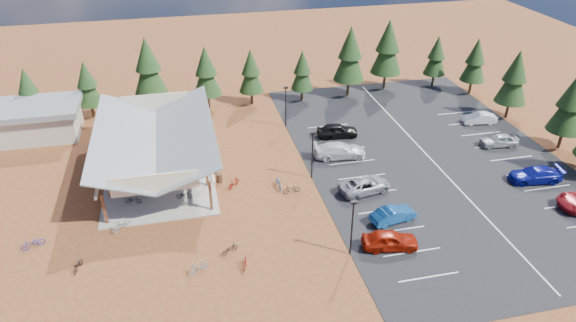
{
  "coord_description": "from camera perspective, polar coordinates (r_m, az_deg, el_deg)",
  "views": [
    {
      "loc": [
        -7.09,
        -40.48,
        27.41
      ],
      "look_at": [
        2.43,
        1.49,
        2.57
      ],
      "focal_mm": 32.0,
      "sensor_mm": 36.0,
      "label": 1
    }
  ],
  "objects": [
    {
      "name": "ground",
      "position": [
        49.4,
        -2.37,
        -3.74
      ],
      "size": [
        140.0,
        140.0,
        0.0
      ],
      "primitive_type": "plane",
      "color": "maroon",
      "rests_on": "ground"
    },
    {
      "name": "bike_8",
      "position": [
        43.9,
        -22.3,
        -10.67
      ],
      "size": [
        0.96,
        1.66,
        0.82
      ],
      "primitive_type": "imported",
      "rotation": [
        0.0,
        0.0,
        -0.28
      ],
      "color": "black",
      "rests_on": "ground"
    },
    {
      "name": "bike_14",
      "position": [
        50.25,
        -1.03,
        -2.39
      ],
      "size": [
        0.72,
        1.93,
        1.0
      ],
      "primitive_type": "imported",
      "rotation": [
        0.0,
        0.0,
        0.03
      ],
      "color": "#1F4D8A",
      "rests_on": "ground"
    },
    {
      "name": "bike_2",
      "position": [
        55.54,
        -16.22,
        -0.3
      ],
      "size": [
        1.55,
        0.65,
        0.79
      ],
      "primitive_type": "imported",
      "rotation": [
        0.0,
        0.0,
        1.65
      ],
      "color": "navy",
      "rests_on": "concrete_pad"
    },
    {
      "name": "pine_3",
      "position": [
        65.99,
        -9.1,
        9.82
      ],
      "size": [
        3.56,
        3.56,
        8.29
      ],
      "color": "#382314",
      "rests_on": "ground"
    },
    {
      "name": "pine_4",
      "position": [
        66.98,
        -4.16,
        9.92
      ],
      "size": [
        3.17,
        3.17,
        7.39
      ],
      "color": "#382314",
      "rests_on": "ground"
    },
    {
      "name": "car_8",
      "position": [
        62.11,
        22.4,
        2.16
      ],
      "size": [
        4.35,
        2.15,
        1.43
      ],
      "primitive_type": "imported",
      "rotation": [
        0.0,
        0.0,
        -1.69
      ],
      "color": "#A4A8AC",
      "rests_on": "asphalt_lot"
    },
    {
      "name": "asphalt_lot",
      "position": [
        57.4,
        15.5,
        0.3
      ],
      "size": [
        27.0,
        44.0,
        0.04
      ],
      "primitive_type": "cube",
      "color": "black",
      "rests_on": "ground"
    },
    {
      "name": "car_2",
      "position": [
        49.89,
        8.54,
        -2.67
      ],
      "size": [
        5.5,
        3.28,
        1.43
      ],
      "primitive_type": "imported",
      "rotation": [
        0.0,
        0.0,
        1.76
      ],
      "color": "gray",
      "rests_on": "asphalt_lot"
    },
    {
      "name": "concrete_pad",
      "position": [
        54.87,
        -14.07,
        -0.91
      ],
      "size": [
        10.6,
        18.6,
        0.1
      ],
      "primitive_type": "cube",
      "color": "gray",
      "rests_on": "ground"
    },
    {
      "name": "car_9",
      "position": [
        66.87,
        20.49,
        4.47
      ],
      "size": [
        4.23,
        2.04,
        1.34
      ],
      "primitive_type": "imported",
      "rotation": [
        0.0,
        0.0,
        -1.73
      ],
      "color": "silver",
      "rests_on": "asphalt_lot"
    },
    {
      "name": "car_7",
      "position": [
        56.52,
        25.77,
        -1.38
      ],
      "size": [
        5.43,
        2.83,
        1.5
      ],
      "primitive_type": "imported",
      "rotation": [
        0.0,
        0.0,
        -1.72
      ],
      "color": "navy",
      "rests_on": "asphalt_lot"
    },
    {
      "name": "bike_16",
      "position": [
        49.33,
        0.42,
        -3.12
      ],
      "size": [
        1.8,
        0.8,
        0.92
      ],
      "primitive_type": "imported",
      "rotation": [
        0.0,
        0.0,
        4.83
      ],
      "color": "black",
      "rests_on": "ground"
    },
    {
      "name": "trash_bin_0",
      "position": [
        51.47,
        -7.64,
        -1.89
      ],
      "size": [
        0.6,
        0.6,
        0.9
      ],
      "primitive_type": "cylinder",
      "color": "#412917",
      "rests_on": "ground"
    },
    {
      "name": "pine_7",
      "position": [
        72.72,
        11.02,
        12.32
      ],
      "size": [
        4.21,
        4.21,
        9.8
      ],
      "color": "#382314",
      "rests_on": "ground"
    },
    {
      "name": "pine_11",
      "position": [
        62.92,
        28.96,
        5.67
      ],
      "size": [
        3.8,
        3.8,
        8.86
      ],
      "color": "#382314",
      "rests_on": "ground"
    },
    {
      "name": "trash_bin_1",
      "position": [
        53.02,
        -8.24,
        -0.91
      ],
      "size": [
        0.6,
        0.6,
        0.9
      ],
      "primitive_type": "cylinder",
      "color": "#412917",
      "rests_on": "ground"
    },
    {
      "name": "pine_5",
      "position": [
        67.92,
        1.59,
        10.03
      ],
      "size": [
        2.98,
        2.98,
        6.94
      ],
      "color": "#382314",
      "rests_on": "ground"
    },
    {
      "name": "pine_2",
      "position": [
        66.99,
        -15.3,
        10.13
      ],
      "size": [
        4.09,
        4.09,
        9.52
      ],
      "color": "#382314",
      "rests_on": "ground"
    },
    {
      "name": "lamp_post_2",
      "position": [
        60.92,
        -0.25,
        6.35
      ],
      "size": [
        0.5,
        0.25,
        5.14
      ],
      "color": "black",
      "rests_on": "ground"
    },
    {
      "name": "bike_pavilion",
      "position": [
        53.09,
        -14.57,
        2.59
      ],
      "size": [
        11.65,
        19.4,
        4.97
      ],
      "color": "#502517",
      "rests_on": "concrete_pad"
    },
    {
      "name": "bike_10",
      "position": [
        47.56,
        -26.49,
        -8.17
      ],
      "size": [
        1.98,
        1.32,
        0.98
      ],
      "primitive_type": "imported",
      "rotation": [
        0.0,
        0.0,
        5.1
      ],
      "color": "navy",
      "rests_on": "ground"
    },
    {
      "name": "bike_13",
      "position": [
        41.04,
        -9.92,
        -11.51
      ],
      "size": [
        1.75,
        1.23,
        1.04
      ],
      "primitive_type": "imported",
      "rotation": [
        0.0,
        0.0,
        5.2
      ],
      "color": "gray",
      "rests_on": "ground"
    },
    {
      "name": "pine_13",
      "position": [
        74.62,
        20.1,
        10.49
      ],
      "size": [
        3.33,
        3.33,
        7.75
      ],
      "color": "#382314",
      "rests_on": "ground"
    },
    {
      "name": "car_3",
      "position": [
        55.39,
        5.78,
        1.17
      ],
      "size": [
        5.79,
        2.89,
        1.62
      ],
      "primitive_type": "imported",
      "rotation": [
        0.0,
        0.0,
        1.46
      ],
      "color": "silver",
      "rests_on": "asphalt_lot"
    },
    {
      "name": "bike_6",
      "position": [
        55.6,
        -12.28,
        0.38
      ],
      "size": [
        1.9,
        1.03,
        0.95
      ],
      "primitive_type": "imported",
      "rotation": [
        0.0,
        0.0,
        1.81
      ],
      "color": "#152696",
      "rests_on": "concrete_pad"
    },
    {
      "name": "bike_0",
      "position": [
        49.88,
        -16.84,
        -4.12
      ],
      "size": [
        1.62,
        0.92,
        0.8
      ],
      "primitive_type": "imported",
      "rotation": [
        0.0,
        0.0,
        1.3
      ],
      "color": "black",
      "rests_on": "concrete_pad"
    },
    {
      "name": "bike_1",
      "position": [
        52.9,
        -14.97,
        -1.62
      ],
      "size": [
        1.67,
        0.89,
        0.97
      ],
      "primitive_type": "imported",
      "rotation": [
        0.0,
        0.0,
        1.29
      ],
      "color": "#919299",
      "rests_on": "concrete_pad"
    },
    {
      "name": "lamp_post_1",
      "position": [
        50.47,
        2.72,
        1.0
      ],
      "size": [
        0.5,
        0.25,
        5.14
      ],
      "color": "black",
      "rests_on": "ground"
    },
    {
      "name": "car_0",
      "position": [
        43.28,
        11.26,
        -8.6
      ],
      "size": [
        4.87,
        2.65,
        1.57
      ],
      "primitive_type": "imported",
      "rotation": [
        0.0,
        0.0,
        1.39
      ],
      "color": "maroon",
      "rests_on": "asphalt_lot"
    },
    {
      "name": "outbuilding",
      "position": [
        65.95,
        -26.57,
        4.05
      ],
      "size": [
        11.0,
        7.0,
        3.9
      ],
      "color": "#ADA593",
      "rests_on": "ground"
    },
    {
      "name": "pine_1",
      "position": [
        67.49,
        -21.43,
        8.01
      ],
      "size": [
        3.13,
        3.13,
        7.3
      ],
      "color": "#382314",
      "rests_on": "ground"
    },
    {
      "name": "bike_3",
      "position": [
        58.57,
        -17.13,
        1.3
      ],
      "size": [
        1.67,
        0.68,
        0.98
      ],
      "primitive_type": "imported",
      "rotation": [
        0.0,
        0.0,
        1.71
      ],
      "color": "maroon",
      "rests_on": "concrete_pad"
    },
    {
      "name": "bike_9",
      "position": [
        46.84,
        -18.03,
        -6.7
      ],
      "size": [
        1.76,
        1.61,
        1.12
      ],
      "primitive_type": "imported",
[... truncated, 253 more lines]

